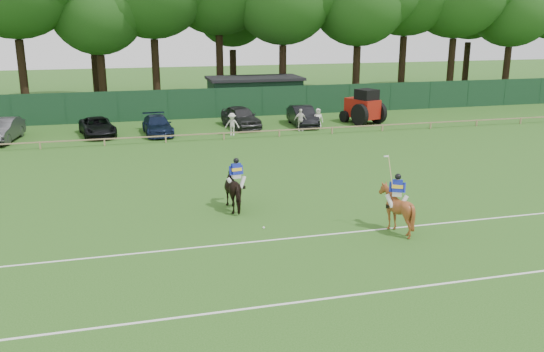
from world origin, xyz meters
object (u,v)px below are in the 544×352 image
object	(u,v)px
sedan_grey	(3,130)
tractor	(364,107)
sedan_navy	(158,125)
spectator_left	(232,124)
horse_chestnut	(396,209)
polo_ball	(264,228)
estate_black	(303,116)
horse_dark	(237,189)
spectator_right	(318,119)
utility_shed	(255,94)
suv_black	(97,127)
spectator_mid	(300,120)
hatch_grey	(241,117)

from	to	relation	value
sedan_grey	tractor	xyz separation A→B (m)	(26.61, 0.14, 0.51)
sedan_navy	spectator_left	bearing A→B (deg)	-21.70
horse_chestnut	polo_ball	size ratio (longest dim) A/B	20.50
estate_black	horse_dark	bearing A→B (deg)	-112.51
sedan_navy	spectator_right	bearing A→B (deg)	-8.13
utility_shed	tractor	distance (m)	11.08
spectator_right	tractor	bearing A→B (deg)	30.21
suv_black	spectator_mid	size ratio (longest dim) A/B	2.82
sedan_navy	utility_shed	distance (m)	13.01
estate_black	polo_ball	size ratio (longest dim) A/B	51.12
hatch_grey	tractor	xyz separation A→B (m)	(9.84, -0.73, 0.47)
horse_dark	polo_ball	size ratio (longest dim) A/B	23.67
horse_dark	polo_ball	distance (m)	2.90
spectator_left	spectator_right	distance (m)	6.80
estate_black	utility_shed	bearing A→B (deg)	106.15
sedan_navy	spectator_right	size ratio (longest dim) A/B	2.96
sedan_grey	suv_black	world-z (taller)	sedan_grey
spectator_right	polo_ball	world-z (taller)	spectator_right
polo_ball	utility_shed	world-z (taller)	utility_shed
estate_black	spectator_left	size ratio (longest dim) A/B	2.85
spectator_left	utility_shed	xyz separation A→B (m)	(4.16, 10.73, 0.73)
spectator_left	spectator_mid	bearing A→B (deg)	23.44
sedan_grey	spectator_right	bearing A→B (deg)	5.17
horse_dark	suv_black	size ratio (longest dim) A/B	0.45
spectator_right	polo_ball	distance (m)	21.76
sedan_grey	utility_shed	world-z (taller)	utility_shed
sedan_grey	polo_ball	distance (m)	24.71
tractor	horse_dark	bearing A→B (deg)	-145.95
hatch_grey	utility_shed	world-z (taller)	utility_shed
polo_ball	tractor	size ratio (longest dim) A/B	0.02
estate_black	spectator_left	distance (m)	6.52
suv_black	sedan_grey	bearing A→B (deg)	173.64
sedan_grey	hatch_grey	distance (m)	16.79
sedan_grey	spectator_mid	xyz separation A→B (m)	(20.76, -1.60, 0.04)
sedan_navy	horse_chestnut	bearing A→B (deg)	-74.32
suv_black	polo_ball	xyz separation A→B (m)	(6.95, -21.29, -0.61)
hatch_grey	spectator_mid	size ratio (longest dim) A/B	2.92
sedan_navy	polo_ball	world-z (taller)	sedan_navy
estate_black	spectator_left	world-z (taller)	spectator_left
horse_chestnut	estate_black	distance (m)	23.22
horse_dark	suv_black	world-z (taller)	horse_dark
polo_ball	tractor	world-z (taller)	tractor
sedan_grey	spectator_right	size ratio (longest dim) A/B	3.06
horse_chestnut	sedan_grey	xyz separation A→B (m)	(-18.13, 22.49, -0.13)
sedan_navy	polo_ball	size ratio (longest dim) A/B	51.55
estate_black	spectator_mid	size ratio (longest dim) A/B	2.76
horse_chestnut	spectator_mid	distance (m)	21.05
spectator_left	spectator_mid	xyz separation A→B (m)	(5.22, 0.32, 0.02)
horse_chestnut	utility_shed	bearing A→B (deg)	-64.46
spectator_right	tractor	world-z (taller)	tractor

